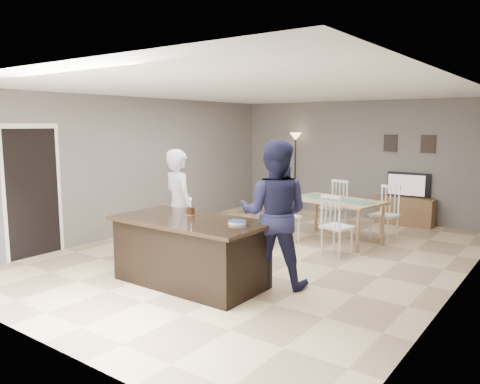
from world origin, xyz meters
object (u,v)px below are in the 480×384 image
Objects in this scene: kitchen_island at (191,251)px; floor_lamp at (295,150)px; woman at (179,206)px; plate_stack at (237,222)px; birthday_cake at (191,211)px; tv_console at (405,211)px; dining_table at (335,207)px; television at (407,185)px; man at (274,214)px.

kitchen_island is 1.10× the size of floor_lamp.
woman reaches higher than plate_stack.
birthday_cake is at bearing 165.17° from woman.
plate_stack reaches higher than tv_console.
woman is 0.77m from birthday_cake.
dining_table is (1.43, 2.68, -0.24)m from woman.
birthday_cake reaches higher than television.
man is 0.90× the size of dining_table.
tv_console is 0.67× the size of woman.
floor_lamp is at bearing 145.18° from dining_table.
tv_console is 2.34m from dining_table.
kitchen_island is 3.40m from dining_table.
plate_stack is (-0.26, -0.48, -0.06)m from man.
woman is 5.02m from floor_lamp.
birthday_cake reaches higher than kitchen_island.
woman is at bearing -106.36° from dining_table.
floor_lamp reaches higher than woman.
plate_stack reaches higher than kitchen_island.
dining_table is 3.22m from floor_lamp.
man is at bearing -63.35° from floor_lamp.
man reaches higher than birthday_cake.
birthday_cake is at bearing -104.73° from tv_console.
woman is at bearing 67.72° from television.
man reaches higher than woman.
floor_lamp reaches higher than kitchen_island.
birthday_cake is (-1.40, -5.40, 0.09)m from television.
woman is 0.91× the size of floor_lamp.
television is at bearing -93.23° from woman.
television reaches higher than kitchen_island.
man is (0.95, 0.61, 0.53)m from kitchen_island.
dining_table reaches higher than tv_console.
television is 5.03m from man.
dining_table is at bearing -98.97° from woman.
television is at bearing 77.99° from kitchen_island.
floor_lamp is (-2.50, 4.98, 0.54)m from man.
man is at bearing 18.18° from birthday_cake.
plate_stack is 0.11× the size of dining_table.
dining_table is (-0.61, -2.23, 0.35)m from tv_console.
kitchen_island is 5.90m from floor_lamp.
birthday_cake is (0.64, -0.43, 0.06)m from woman.
birthday_cake is 0.11× the size of dining_table.
plate_stack is (-0.51, -5.44, 0.62)m from tv_console.
birthday_cake is 0.90m from plate_stack.
woman is at bearing -112.56° from tv_console.
dining_table is at bearing -46.48° from floor_lamp.
tv_console is 5.04× the size of birthday_cake.
tv_console is 0.61× the size of floor_lamp.
plate_stack is at bearing -67.70° from floor_lamp.
dining_table is at bearing 75.05° from television.
tv_console is 3.01m from floor_lamp.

